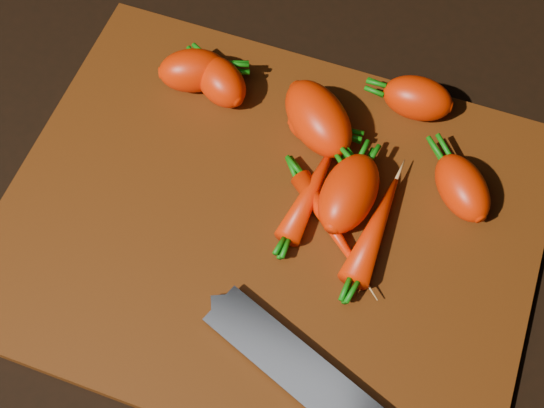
% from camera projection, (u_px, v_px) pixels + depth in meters
% --- Properties ---
extents(ground, '(2.00, 2.00, 0.01)m').
position_uv_depth(ground, '(268.00, 230.00, 0.73)').
color(ground, black).
extents(cutting_board, '(0.50, 0.40, 0.01)m').
position_uv_depth(cutting_board, '(268.00, 225.00, 0.72)').
color(cutting_board, '#632A08').
rests_on(cutting_board, ground).
extents(carrot_0, '(0.08, 0.07, 0.04)m').
position_uv_depth(carrot_0, '(193.00, 71.00, 0.77)').
color(carrot_0, '#EE2600').
rests_on(carrot_0, cutting_board).
extents(carrot_1, '(0.08, 0.07, 0.04)m').
position_uv_depth(carrot_1, '(221.00, 82.00, 0.77)').
color(carrot_1, '#EE2600').
rests_on(carrot_1, cutting_board).
extents(carrot_2, '(0.10, 0.10, 0.05)m').
position_uv_depth(carrot_2, '(318.00, 118.00, 0.74)').
color(carrot_2, '#EE2600').
rests_on(carrot_2, cutting_board).
extents(carrot_3, '(0.06, 0.09, 0.05)m').
position_uv_depth(carrot_3, '(349.00, 193.00, 0.70)').
color(carrot_3, '#EE2600').
rests_on(carrot_3, cutting_board).
extents(carrot_4, '(0.07, 0.05, 0.04)m').
position_uv_depth(carrot_4, '(418.00, 98.00, 0.76)').
color(carrot_4, '#EE2600').
rests_on(carrot_4, cutting_board).
extents(carrot_5, '(0.06, 0.04, 0.04)m').
position_uv_depth(carrot_5, '(316.00, 126.00, 0.74)').
color(carrot_5, '#EE2600').
rests_on(carrot_5, cutting_board).
extents(carrot_6, '(0.08, 0.08, 0.04)m').
position_uv_depth(carrot_6, '(462.00, 188.00, 0.71)').
color(carrot_6, '#EE2600').
rests_on(carrot_6, cutting_board).
extents(carrot_7, '(0.04, 0.12, 0.03)m').
position_uv_depth(carrot_7, '(313.00, 187.00, 0.72)').
color(carrot_7, '#EE2600').
rests_on(carrot_7, cutting_board).
extents(carrot_8, '(0.10, 0.09, 0.02)m').
position_uv_depth(carrot_8, '(331.00, 226.00, 0.70)').
color(carrot_8, '#EE2600').
rests_on(carrot_8, cutting_board).
extents(carrot_9, '(0.04, 0.12, 0.03)m').
position_uv_depth(carrot_9, '(375.00, 229.00, 0.69)').
color(carrot_9, '#EE2600').
rests_on(carrot_9, cutting_board).
extents(knife, '(0.36, 0.16, 0.02)m').
position_uv_depth(knife, '(342.00, 405.00, 0.62)').
color(knife, gray).
rests_on(knife, cutting_board).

